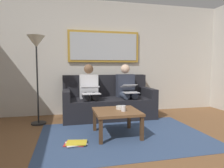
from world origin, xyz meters
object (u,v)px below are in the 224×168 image
(couch, at_px, (108,102))
(framed_mirror, at_px, (104,47))
(bowl, at_px, (121,108))
(standing_lamp, at_px, (36,51))
(person_right, at_px, (89,90))
(laptop_white, at_px, (91,90))
(coffee_table, at_px, (117,114))
(cup, at_px, (123,108))
(person_left, at_px, (126,89))
(magazine_stack, at_px, (76,143))
(laptop_silver, at_px, (130,89))

(couch, distance_m, framed_mirror, 1.30)
(bowl, relative_size, standing_lamp, 0.09)
(person_right, height_order, laptop_white, person_right)
(coffee_table, relative_size, cup, 7.69)
(person_left, distance_m, laptop_white, 0.85)
(bowl, relative_size, magazine_stack, 0.44)
(laptop_white, bearing_deg, laptop_silver, -179.29)
(person_left, relative_size, laptop_white, 3.25)
(cup, bearing_deg, person_right, -72.85)
(framed_mirror, xyz_separation_m, laptop_silver, (-0.41, 0.69, -0.92))
(framed_mirror, height_order, person_left, framed_mirror)
(framed_mirror, xyz_separation_m, person_right, (0.41, 0.46, -0.94))
(coffee_table, distance_m, person_right, 1.21)
(laptop_silver, height_order, person_right, person_right)
(bowl, bearing_deg, coffee_table, 41.35)
(bowl, relative_size, laptop_white, 0.43)
(bowl, height_order, laptop_silver, laptop_silver)
(person_right, bearing_deg, cup, 107.15)
(person_left, height_order, laptop_silver, person_left)
(bowl, bearing_deg, cup, 89.30)
(standing_lamp, bearing_deg, laptop_silver, 178.87)
(person_left, distance_m, magazine_stack, 1.91)
(couch, xyz_separation_m, framed_mirror, (0.00, -0.39, 1.24))
(coffee_table, distance_m, laptop_white, 0.99)
(cup, height_order, bowl, cup)
(couch, relative_size, person_right, 1.67)
(cup, height_order, laptop_silver, laptop_silver)
(magazine_stack, height_order, standing_lamp, standing_lamp)
(standing_lamp, bearing_deg, person_left, -173.71)
(person_left, bearing_deg, laptop_white, 16.80)
(laptop_white, bearing_deg, person_left, -163.20)
(framed_mirror, xyz_separation_m, cup, (0.02, 1.69, -1.10))
(framed_mirror, distance_m, laptop_silver, 1.22)
(framed_mirror, relative_size, laptop_silver, 4.30)
(couch, xyz_separation_m, coffee_table, (0.11, 1.22, 0.04))
(couch, relative_size, laptop_silver, 4.94)
(laptop_silver, xyz_separation_m, standing_lamp, (1.81, -0.04, 0.74))
(magazine_stack, bearing_deg, standing_lamp, -61.89)
(bowl, bearing_deg, laptop_silver, -117.10)
(person_right, bearing_deg, couch, -170.44)
(coffee_table, bearing_deg, person_right, -75.70)
(cup, xyz_separation_m, person_right, (0.38, -1.23, 0.16))
(magazine_stack, distance_m, standing_lamp, 1.91)
(framed_mirror, bearing_deg, cup, 89.17)
(bowl, bearing_deg, couch, -91.13)
(person_left, bearing_deg, cup, 70.79)
(couch, distance_m, cup, 1.31)
(laptop_silver, height_order, magazine_stack, laptop_silver)
(person_left, bearing_deg, couch, -9.56)
(person_left, relative_size, laptop_silver, 2.96)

